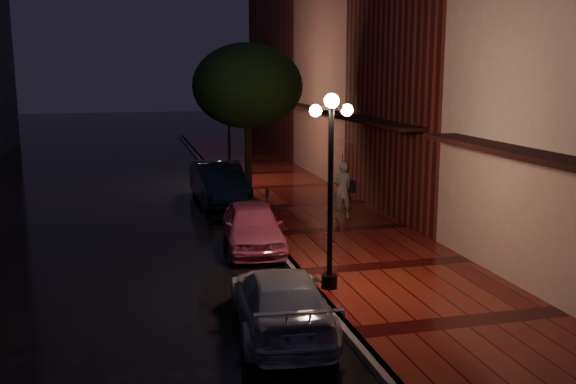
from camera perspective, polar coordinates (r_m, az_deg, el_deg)
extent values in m
plane|color=black|center=(19.12, -1.92, -4.18)|extent=(120.00, 120.00, 0.00)
cube|color=#4B0E0D|center=(19.68, 4.50, -3.55)|extent=(4.50, 60.00, 0.15)
cube|color=#595451|center=(19.10, -1.92, -3.97)|extent=(0.25, 60.00, 0.15)
cube|color=#511914|center=(22.82, 14.67, 11.87)|extent=(5.00, 8.00, 11.00)
cube|color=#8C5951|center=(30.09, 7.17, 9.90)|extent=(5.00, 8.00, 9.00)
cube|color=#511914|center=(39.58, 1.84, 10.91)|extent=(5.00, 12.00, 10.00)
cylinder|color=black|center=(14.01, 3.78, -0.74)|extent=(0.12, 0.12, 4.00)
cylinder|color=black|center=(14.49, 3.69, -7.92)|extent=(0.36, 0.36, 0.30)
cube|color=black|center=(13.74, 3.89, 7.46)|extent=(0.70, 0.08, 0.08)
sphere|color=#FCCB97|center=(13.74, 3.90, 8.08)|extent=(0.32, 0.32, 0.32)
sphere|color=#FCCB97|center=(13.64, 2.48, 7.24)|extent=(0.26, 0.26, 0.26)
sphere|color=#FCCB97|center=(13.86, 5.27, 7.26)|extent=(0.26, 0.26, 0.26)
cylinder|color=black|center=(27.52, -5.24, 4.95)|extent=(0.12, 0.12, 4.00)
cylinder|color=black|center=(27.77, -5.18, 1.15)|extent=(0.36, 0.36, 0.30)
cube|color=black|center=(27.39, -5.31, 9.12)|extent=(0.70, 0.08, 0.08)
sphere|color=#FCCB97|center=(27.39, -5.32, 9.43)|extent=(0.32, 0.32, 0.32)
sphere|color=#FCCB97|center=(27.34, -6.05, 9.00)|extent=(0.26, 0.26, 0.26)
sphere|color=#FCCB97|center=(27.45, -4.58, 9.03)|extent=(0.26, 0.26, 0.26)
cylinder|color=black|center=(24.67, -3.56, 3.36)|extent=(0.28, 0.28, 3.20)
ellipsoid|color=black|center=(24.47, -3.63, 9.41)|extent=(4.16, 4.16, 3.20)
sphere|color=black|center=(25.22, -2.29, 8.10)|extent=(1.80, 1.80, 1.80)
sphere|color=black|center=(23.70, -4.74, 8.14)|extent=(1.80, 1.80, 1.80)
imported|color=#D4577F|center=(17.91, -3.15, -3.03)|extent=(1.92, 4.02, 1.33)
imported|color=black|center=(24.25, -6.15, 0.85)|extent=(1.82, 4.74, 1.54)
imported|color=#AFAFB7|center=(12.41, -0.63, -9.65)|extent=(2.09, 4.37, 1.23)
imported|color=white|center=(20.97, 4.83, 0.18)|extent=(0.69, 0.45, 1.88)
imported|color=silver|center=(20.78, 4.89, 3.40)|extent=(1.09, 1.11, 1.00)
cylinder|color=black|center=(20.89, 4.85, 1.36)|extent=(0.02, 0.02, 1.50)
cube|color=black|center=(21.00, 5.69, 0.53)|extent=(0.15, 0.35, 0.38)
cylinder|color=black|center=(19.49, -1.84, -1.84)|extent=(0.06, 0.06, 1.05)
cube|color=black|center=(19.37, -1.85, -0.04)|extent=(0.14, 0.12, 0.21)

